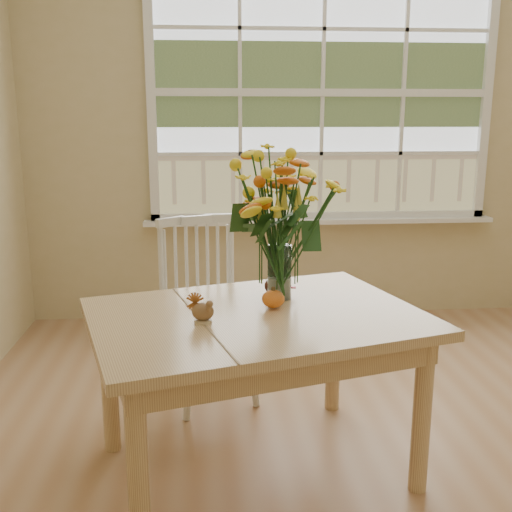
{
  "coord_description": "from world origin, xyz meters",
  "views": [
    {
      "loc": [
        -0.77,
        -1.86,
        1.39
      ],
      "look_at": [
        -0.59,
        0.33,
        0.88
      ],
      "focal_mm": 42.0,
      "sensor_mm": 36.0,
      "label": 1
    }
  ],
  "objects": [
    {
      "name": "floor",
      "position": [
        0.0,
        0.0,
        -0.01
      ],
      "size": [
        4.0,
        4.5,
        0.01
      ],
      "primitive_type": "cube",
      "color": "#AD7D54",
      "rests_on": "ground"
    },
    {
      "name": "pumpkin",
      "position": [
        -0.52,
        0.37,
        0.7
      ],
      "size": [
        0.09,
        0.09,
        0.07
      ],
      "primitive_type": "ellipsoid",
      "color": "orange",
      "rests_on": "dining_table"
    },
    {
      "name": "dining_table",
      "position": [
        -0.59,
        0.31,
        0.57
      ],
      "size": [
        1.43,
        1.19,
        0.66
      ],
      "rotation": [
        0.0,
        0.0,
        0.28
      ],
      "color": "tan",
      "rests_on": "floor"
    },
    {
      "name": "turkey_figurine",
      "position": [
        -0.8,
        0.22,
        0.7
      ],
      "size": [
        0.09,
        0.07,
        0.1
      ],
      "rotation": [
        0.0,
        0.0,
        -0.11
      ],
      "color": "#CCB78C",
      "rests_on": "dining_table"
    },
    {
      "name": "wall_back",
      "position": [
        0.0,
        2.25,
        1.35
      ],
      "size": [
        4.0,
        0.02,
        2.7
      ],
      "primitive_type": "cube",
      "color": "tan",
      "rests_on": "floor"
    },
    {
      "name": "window",
      "position": [
        0.0,
        2.21,
        1.53
      ],
      "size": [
        2.42,
        0.12,
        1.74
      ],
      "color": "silver",
      "rests_on": "wall_back"
    },
    {
      "name": "dark_gourd",
      "position": [
        -0.5,
        0.55,
        0.69
      ],
      "size": [
        0.13,
        0.07,
        0.07
      ],
      "color": "#38160F",
      "rests_on": "dining_table"
    },
    {
      "name": "flower_vase",
      "position": [
        -0.48,
        0.5,
        0.99
      ],
      "size": [
        0.47,
        0.47,
        0.55
      ],
      "color": "white",
      "rests_on": "dining_table"
    },
    {
      "name": "windsor_chair",
      "position": [
        -0.8,
        1.01,
        0.5
      ],
      "size": [
        0.53,
        0.52,
        0.89
      ],
      "rotation": [
        0.0,
        0.0,
        0.36
      ],
      "color": "white",
      "rests_on": "floor"
    }
  ]
}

